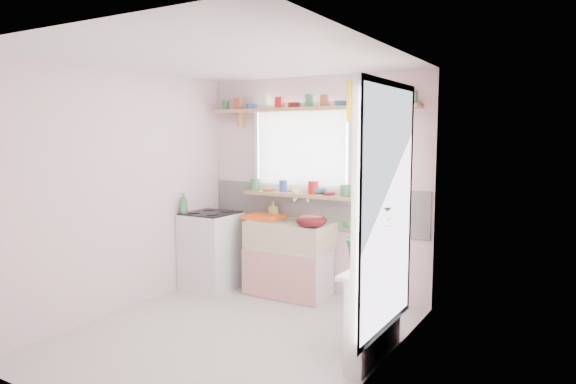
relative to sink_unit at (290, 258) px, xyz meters
The scene contains 19 objects.
room 1.31m from the sink_unit, 28.17° to the right, with size 3.20×3.20×3.20m.
sink_unit is the anchor object (origin of this frame).
cooker 0.98m from the sink_unit, 165.62° to the right, with size 0.58×0.58×0.93m.
radiator_ledge 1.82m from the sink_unit, 37.05° to the right, with size 0.22×0.95×0.78m.
windowsill 0.73m from the sink_unit, 90.00° to the left, with size 1.40×0.22×0.04m, color tan.
pine_shelf 1.70m from the sink_unit, 49.64° to the left, with size 2.52×0.24×0.04m, color tan.
shelf_crockery 1.78m from the sink_unit, 53.18° to the left, with size 2.47×0.11×0.12m.
sill_crockery 0.81m from the sink_unit, 95.28° to the left, with size 1.35×0.11×0.12m.
dish_tray 0.58m from the sink_unit, behind, with size 0.44×0.33×0.04m, color #FF5A16.
colander 0.65m from the sink_unit, 26.43° to the right, with size 0.33×0.33×0.15m, color #530E12.
jade_plant 1.86m from the sink_unit, 38.79° to the right, with size 0.46×0.40×0.51m, color #2D702E.
fruit_bowl 1.57m from the sink_unit, 27.02° to the right, with size 0.33×0.33×0.08m, color silver.
herb_pot 1.84m from the sink_unit, 40.46° to the right, with size 0.10×0.07×0.20m, color #296327.
soap_bottle_sink 0.65m from the sink_unit, 149.54° to the left, with size 0.08×0.09×0.18m, color #C8CB5A.
sill_cup 0.84m from the sink_unit, 129.52° to the left, with size 0.13×0.13×0.10m, color silver.
sill_bowl 0.83m from the sink_unit, 47.46° to the left, with size 0.22×0.22×0.07m, color teal.
shelf_vase 1.95m from the sink_unit, 17.37° to the left, with size 0.13×0.13×0.14m, color #A14931.
cooker_bottle 1.40m from the sink_unit, 158.39° to the right, with size 0.09×0.09×0.24m, color #43864C.
fruit 1.59m from the sink_unit, 26.71° to the right, with size 0.20×0.14×0.10m.
Camera 1 is at (2.76, -3.67, 1.83)m, focal length 32.00 mm.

